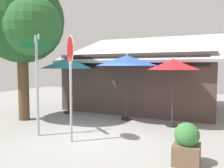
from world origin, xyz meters
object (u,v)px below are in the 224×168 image
at_px(patio_umbrella_teal_left, 68,64).
at_px(shade_tree, 24,22).
at_px(street_sign_post, 37,75).
at_px(sidewalk_planter, 187,144).
at_px(patio_umbrella_royal_blue_center, 127,61).
at_px(patio_umbrella_crimson_right, 173,65).
at_px(stop_sign, 70,68).

xyz_separation_m(patio_umbrella_teal_left, shade_tree, (-0.71, -1.97, 1.65)).
bearing_deg(street_sign_post, sidewalk_planter, -3.56).
bearing_deg(patio_umbrella_royal_blue_center, shade_tree, -153.32).
distance_m(patio_umbrella_teal_left, sidewalk_planter, 7.20).
bearing_deg(patio_umbrella_crimson_right, patio_umbrella_teal_left, 175.80).
xyz_separation_m(patio_umbrella_royal_blue_center, shade_tree, (-3.75, -1.88, 1.55)).
height_order(patio_umbrella_royal_blue_center, sidewalk_planter, patio_umbrella_royal_blue_center).
height_order(stop_sign, shade_tree, shade_tree).
bearing_deg(street_sign_post, patio_umbrella_crimson_right, 38.71).
bearing_deg(patio_umbrella_crimson_right, sidewalk_planter, -74.69).
relative_size(street_sign_post, patio_umbrella_royal_blue_center, 1.16).
height_order(stop_sign, sidewalk_planter, stop_sign).
bearing_deg(street_sign_post, shade_tree, 144.04).
distance_m(patio_umbrella_teal_left, shade_tree, 2.66).
xyz_separation_m(stop_sign, shade_tree, (-3.28, 1.47, 1.83)).
relative_size(patio_umbrella_royal_blue_center, sidewalk_planter, 2.87).
relative_size(stop_sign, patio_umbrella_teal_left, 1.15).
bearing_deg(patio_umbrella_royal_blue_center, patio_umbrella_crimson_right, -8.21).
height_order(patio_umbrella_royal_blue_center, patio_umbrella_crimson_right, patio_umbrella_royal_blue_center).
xyz_separation_m(street_sign_post, stop_sign, (1.34, -0.06, 0.23)).
bearing_deg(sidewalk_planter, street_sign_post, 176.44).
relative_size(street_sign_post, stop_sign, 1.03).
bearing_deg(patio_umbrella_royal_blue_center, patio_umbrella_teal_left, 178.38).
relative_size(patio_umbrella_royal_blue_center, patio_umbrella_crimson_right, 1.08).
xyz_separation_m(patio_umbrella_teal_left, sidewalk_planter, (5.89, -3.67, -1.92)).
bearing_deg(patio_umbrella_teal_left, patio_umbrella_crimson_right, -4.20).
height_order(street_sign_post, patio_umbrella_teal_left, street_sign_post).
bearing_deg(patio_umbrella_teal_left, patio_umbrella_royal_blue_center, -1.62).
distance_m(patio_umbrella_teal_left, patio_umbrella_crimson_right, 5.00).
bearing_deg(shade_tree, patio_umbrella_teal_left, 70.24).
xyz_separation_m(street_sign_post, shade_tree, (-1.94, 1.41, 2.05)).
height_order(patio_umbrella_teal_left, sidewalk_planter, patio_umbrella_teal_left).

